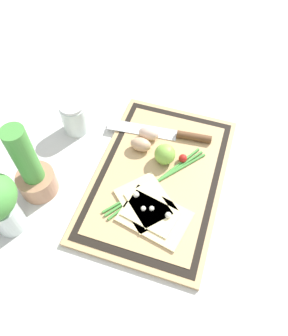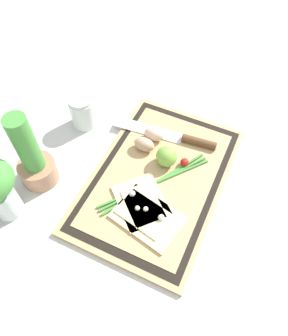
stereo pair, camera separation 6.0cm
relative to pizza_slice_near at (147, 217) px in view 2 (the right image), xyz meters
The scene contains 12 objects.
ground_plane 0.12m from the pizza_slice_near, 10.94° to the left, with size 6.00×6.00×0.00m, color silver.
cutting_board 0.12m from the pizza_slice_near, 10.94° to the left, with size 0.51×0.34×0.02m.
pizza_slice_near is the anchor object (origin of this frame).
pizza_slice_far 0.04m from the pizza_slice_near, 45.07° to the left, with size 0.18×0.18×0.02m.
knife 0.27m from the pizza_slice_near, ahead, with size 0.06×0.31×0.02m.
egg_brown 0.22m from the pizza_slice_near, 27.18° to the left, with size 0.04×0.06×0.04m, color tan.
egg_pink 0.25m from the pizza_slice_near, 20.56° to the left, with size 0.04×0.06×0.04m, color beige.
lime 0.18m from the pizza_slice_near, ahead, with size 0.06×0.06×0.06m, color #7FB742.
cherry_tomato_red 0.19m from the pizza_slice_near, ahead, with size 0.02×0.02×0.02m, color red.
scallion_bunch 0.10m from the pizza_slice_near, 14.44° to the left, with size 0.29×0.21×0.01m.
herb_pot 0.32m from the pizza_slice_near, 91.49° to the left, with size 0.10×0.10×0.23m.
sauce_jar 0.38m from the pizza_slice_near, 55.34° to the left, with size 0.07×0.07×0.10m.
Camera 2 is at (-0.44, -0.17, 0.76)m, focal length 35.00 mm.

